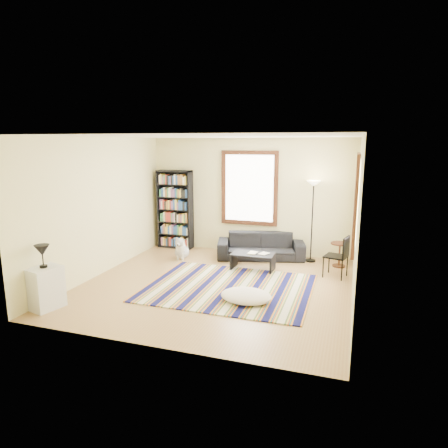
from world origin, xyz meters
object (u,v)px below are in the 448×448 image
(coffee_table, at_px, (253,261))
(folding_chair, at_px, (336,256))
(sofa, at_px, (261,246))
(bookshelf, at_px, (175,209))
(dog, at_px, (182,248))
(floor_cushion, at_px, (246,296))
(floor_lamp, at_px, (312,222))
(side_table, at_px, (339,255))
(white_cabinet, at_px, (46,288))

(coffee_table, xyz_separation_m, folding_chair, (1.70, 0.07, 0.25))
(sofa, xyz_separation_m, bookshelf, (-2.32, 0.27, 0.71))
(bookshelf, relative_size, coffee_table, 2.22)
(folding_chair, bearing_deg, bookshelf, 179.54)
(dog, bearing_deg, floor_cushion, -50.18)
(sofa, height_order, folding_chair, folding_chair)
(coffee_table, relative_size, floor_lamp, 0.48)
(side_table, xyz_separation_m, white_cabinet, (-4.50, -3.83, 0.08))
(coffee_table, height_order, floor_cushion, coffee_table)
(side_table, height_order, dog, side_table)
(bookshelf, relative_size, dog, 3.89)
(bookshelf, xyz_separation_m, floor_cushion, (2.68, -2.95, -0.89))
(floor_cushion, distance_m, dog, 2.97)
(dog, bearing_deg, side_table, 2.03)
(bookshelf, height_order, side_table, bookshelf)
(coffee_table, height_order, floor_lamp, floor_lamp)
(white_cabinet, bearing_deg, bookshelf, 98.80)
(sofa, bearing_deg, folding_chair, -40.65)
(bookshelf, height_order, folding_chair, bookshelf)
(floor_cushion, relative_size, floor_lamp, 0.48)
(sofa, relative_size, floor_cushion, 2.28)
(side_table, xyz_separation_m, folding_chair, (-0.05, -0.73, 0.16))
(white_cabinet, bearing_deg, side_table, 54.42)
(coffee_table, distance_m, floor_cushion, 1.80)
(sofa, relative_size, side_table, 3.73)
(side_table, bearing_deg, coffee_table, -155.63)
(folding_chair, xyz_separation_m, white_cabinet, (-4.45, -3.11, -0.08))
(coffee_table, xyz_separation_m, floor_cushion, (0.32, -1.77, -0.07))
(folding_chair, distance_m, white_cabinet, 5.43)
(bookshelf, distance_m, folding_chair, 4.25)
(bookshelf, bearing_deg, side_table, -5.35)
(coffee_table, bearing_deg, side_table, 24.37)
(sofa, bearing_deg, dog, -176.01)
(bookshelf, bearing_deg, coffee_table, -26.52)
(folding_chair, bearing_deg, dog, -169.11)
(floor_cushion, height_order, side_table, side_table)
(coffee_table, bearing_deg, folding_chair, 2.25)
(folding_chair, relative_size, white_cabinet, 1.23)
(bookshelf, xyz_separation_m, floor_lamp, (3.47, -0.17, -0.07))
(side_table, xyz_separation_m, dog, (-3.55, -0.49, -0.01))
(floor_lamp, bearing_deg, bookshelf, 177.20)
(bookshelf, distance_m, coffee_table, 2.77)
(sofa, xyz_separation_m, folding_chair, (1.74, -0.84, 0.14))
(dog, bearing_deg, white_cabinet, -111.55)
(bookshelf, distance_m, dog, 1.28)
(side_table, bearing_deg, floor_cushion, -119.19)
(floor_lamp, height_order, folding_chair, floor_lamp)
(sofa, bearing_deg, side_table, -18.54)
(coffee_table, distance_m, floor_lamp, 1.68)
(folding_chair, relative_size, dog, 1.67)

